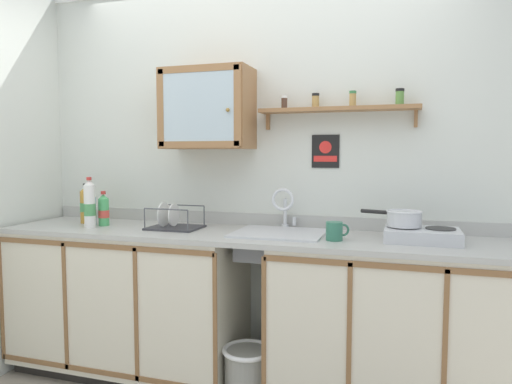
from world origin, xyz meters
TOP-DOWN VIEW (x-y plane):
  - back_wall at (0.00, 0.72)m, footprint 3.73×0.07m
  - lower_cabinet_run at (-0.80, 0.39)m, footprint 1.50×0.62m
  - lower_cabinet_run_right at (0.88, 0.39)m, footprint 1.36×0.62m
  - countertop at (0.00, 0.39)m, footprint 3.09×0.64m
  - backsplash at (0.00, 0.68)m, footprint 3.09×0.02m
  - sink at (0.20, 0.42)m, footprint 0.52×0.48m
  - hot_plate_stove at (1.00, 0.41)m, footprint 0.39×0.29m
  - saucepan at (0.90, 0.43)m, footprint 0.33×0.19m
  - bottle_water_blue_0 at (-1.07, 0.37)m, footprint 0.08×0.08m
  - bottle_soda_green_1 at (-0.97, 0.37)m, footprint 0.07×0.07m
  - bottle_opaque_white_2 at (-1.01, 0.28)m, footprint 0.07×0.07m
  - bottle_juice_amber_3 at (-1.16, 0.44)m, footprint 0.08×0.08m
  - dish_rack at (-0.48, 0.40)m, footprint 0.32×0.26m
  - mug at (0.55, 0.30)m, footprint 0.12×0.09m
  - wall_cabinet at (-0.31, 0.55)m, footprint 0.57×0.31m
  - spice_shelf at (0.51, 0.62)m, footprint 0.96×0.14m
  - warning_sign at (0.43, 0.69)m, footprint 0.17×0.01m
  - trash_bin at (0.07, 0.21)m, footprint 0.29×0.29m

SIDE VIEW (x-z plane):
  - trash_bin at x=0.07m, z-range 0.01..0.35m
  - lower_cabinet_run at x=-0.80m, z-range 0.00..0.94m
  - lower_cabinet_run_right at x=0.88m, z-range 0.00..0.94m
  - sink at x=0.20m, z-range 0.73..1.13m
  - countertop at x=0.00m, z-range 0.94..0.97m
  - dish_rack at x=-0.48m, z-range 0.92..1.08m
  - hot_plate_stove at x=1.00m, z-range 0.96..1.04m
  - backsplash at x=0.00m, z-range 0.97..1.05m
  - mug at x=0.55m, z-range 0.97..1.07m
  - bottle_soda_green_1 at x=-0.97m, z-range 0.95..1.18m
  - bottle_water_blue_0 at x=-1.07m, z-range 0.95..1.19m
  - saucepan at x=0.90m, z-range 1.04..1.13m
  - bottle_juice_amber_3 at x=-1.16m, z-range 0.95..1.22m
  - bottle_opaque_white_2 at x=-1.01m, z-range 0.95..1.27m
  - back_wall at x=0.00m, z-range 0.01..2.61m
  - warning_sign at x=0.43m, z-range 1.35..1.55m
  - spice_shelf at x=0.51m, z-range 1.60..1.82m
  - wall_cabinet at x=-0.31m, z-range 1.47..1.97m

